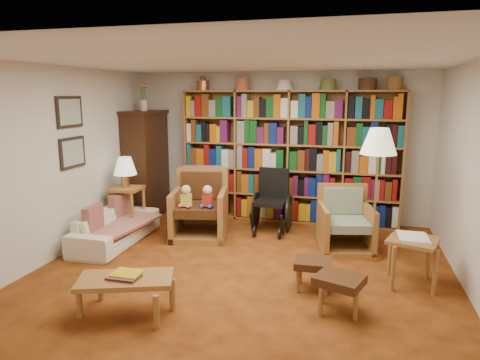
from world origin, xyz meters
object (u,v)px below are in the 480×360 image
(sofa, at_px, (116,227))
(floor_lamp, at_px, (379,147))
(coffee_table, at_px, (126,282))
(wheelchair, at_px, (272,203))
(side_table_papers, at_px, (413,246))
(side_table_lamp, at_px, (127,199))
(footstool_b, at_px, (339,283))
(armchair_sage, at_px, (346,225))
(armchair_leather, at_px, (202,208))
(footstool_a, at_px, (313,265))

(sofa, relative_size, floor_lamp, 0.95)
(coffee_table, bearing_deg, wheelchair, 73.44)
(side_table_papers, height_order, coffee_table, side_table_papers)
(side_table_lamp, bearing_deg, floor_lamp, -3.00)
(sofa, bearing_deg, side_table_papers, -97.24)
(footstool_b, bearing_deg, floor_lamp, 76.52)
(sofa, height_order, floor_lamp, floor_lamp)
(side_table_lamp, xyz_separation_m, armchair_sage, (3.34, 0.12, -0.20))
(armchair_leather, xyz_separation_m, footstool_a, (1.84, -1.49, -0.13))
(armchair_leather, distance_m, floor_lamp, 2.75)
(sofa, distance_m, wheelchair, 2.40)
(armchair_leather, distance_m, wheelchair, 1.12)
(armchair_leather, xyz_separation_m, coffee_table, (0.12, -2.51, -0.08))
(armchair_sage, bearing_deg, sofa, -168.80)
(sofa, xyz_separation_m, wheelchair, (2.09, 1.16, 0.21))
(footstool_a, relative_size, coffee_table, 0.42)
(sofa, bearing_deg, floor_lamp, -86.05)
(footstool_b, bearing_deg, armchair_sage, 89.28)
(floor_lamp, height_order, footstool_b, floor_lamp)
(wheelchair, height_order, footstool_a, wheelchair)
(armchair_leather, relative_size, coffee_table, 1.03)
(side_table_lamp, relative_size, footstool_a, 1.69)
(sofa, relative_size, footstool_a, 3.88)
(side_table_lamp, height_order, armchair_leather, armchair_leather)
(wheelchair, distance_m, footstool_a, 2.14)
(sofa, distance_m, side_table_papers, 4.01)
(footstool_b, relative_size, coffee_table, 0.54)
(sofa, distance_m, footstool_a, 3.03)
(side_table_lamp, distance_m, footstool_b, 3.76)
(sofa, bearing_deg, side_table_lamp, 9.66)
(side_table_lamp, distance_m, wheelchair, 2.28)
(wheelchair, height_order, floor_lamp, floor_lamp)
(side_table_lamp, distance_m, side_table_papers, 4.19)
(side_table_papers, distance_m, coffee_table, 3.12)
(armchair_sage, xyz_separation_m, footstool_b, (-0.02, -1.89, -0.03))
(side_table_lamp, xyz_separation_m, armchair_leather, (1.18, 0.16, -0.12))
(sofa, xyz_separation_m, armchair_leather, (1.08, 0.68, 0.18))
(side_table_lamp, relative_size, coffee_table, 0.71)
(armchair_sage, height_order, side_table_papers, armchair_sage)
(armchair_leather, bearing_deg, sofa, -148.01)
(sofa, distance_m, side_table_lamp, 0.61)
(footstool_a, bearing_deg, side_table_lamp, 156.22)
(floor_lamp, relative_size, coffee_table, 1.72)
(sofa, distance_m, coffee_table, 2.19)
(armchair_sage, distance_m, footstool_a, 1.49)
(footstool_b, bearing_deg, armchair_leather, 137.82)
(wheelchair, bearing_deg, sofa, -150.99)
(floor_lamp, xyz_separation_m, footstool_a, (-0.67, -1.14, -1.20))
(footstool_a, bearing_deg, sofa, 164.47)
(floor_lamp, bearing_deg, footstool_b, -103.48)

